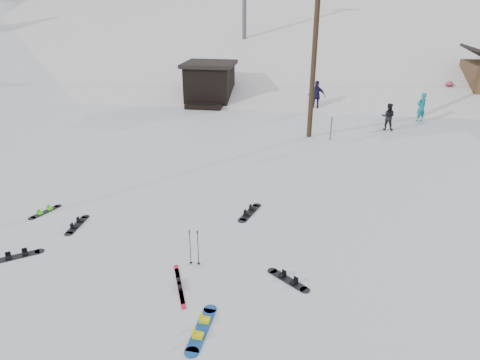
# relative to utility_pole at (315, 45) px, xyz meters

# --- Properties ---
(ground) EXTENTS (200.00, 200.00, 0.00)m
(ground) POSITION_rel_utility_pole_xyz_m (-2.00, -14.00, -4.68)
(ground) COLOR white
(ground) RESTS_ON ground
(ski_slope) EXTENTS (60.00, 85.24, 65.97)m
(ski_slope) POSITION_rel_utility_pole_xyz_m (-2.00, 41.00, -16.68)
(ski_slope) COLOR white
(ski_slope) RESTS_ON ground
(ridge_left) EXTENTS (47.54, 95.03, 58.38)m
(ridge_left) POSITION_rel_utility_pole_xyz_m (-38.00, 34.00, -15.68)
(ridge_left) COLOR white
(ridge_left) RESTS_ON ground
(treeline_left) EXTENTS (20.00, 64.00, 10.00)m
(treeline_left) POSITION_rel_utility_pole_xyz_m (-36.00, 26.00, -4.68)
(treeline_left) COLOR black
(treeline_left) RESTS_ON ground
(treeline_crest) EXTENTS (50.00, 6.00, 10.00)m
(treeline_crest) POSITION_rel_utility_pole_xyz_m (-2.00, 72.00, -4.68)
(treeline_crest) COLOR black
(treeline_crest) RESTS_ON ski_slope
(utility_pole) EXTENTS (2.00, 0.26, 9.00)m
(utility_pole) POSITION_rel_utility_pole_xyz_m (0.00, 0.00, 0.00)
(utility_pole) COLOR #3A2819
(utility_pole) RESTS_ON ground
(trail_sign) EXTENTS (0.50, 0.09, 1.85)m
(trail_sign) POSITION_rel_utility_pole_xyz_m (1.10, -0.42, -3.41)
(trail_sign) COLOR #595B60
(trail_sign) RESTS_ON ground
(lift_hut) EXTENTS (3.40, 4.10, 2.75)m
(lift_hut) POSITION_rel_utility_pole_xyz_m (-7.00, 6.94, -3.32)
(lift_hut) COLOR black
(lift_hut) RESTS_ON ground
(hero_snowboard) EXTENTS (0.39, 1.68, 0.12)m
(hero_snowboard) POSITION_rel_utility_pole_xyz_m (-2.11, -14.90, -4.65)
(hero_snowboard) COLOR #1A50AB
(hero_snowboard) RESTS_ON ground
(hero_skis) EXTENTS (0.83, 1.74, 0.10)m
(hero_skis) POSITION_rel_utility_pole_xyz_m (-3.05, -13.46, -4.65)
(hero_skis) COLOR red
(hero_skis) RESTS_ON ground
(ski_poles) EXTENTS (0.30, 0.08, 1.09)m
(ski_poles) POSITION_rel_utility_pole_xyz_m (-2.91, -12.47, -4.12)
(ski_poles) COLOR black
(ski_poles) RESTS_ON ground
(board_scatter_a) EXTENTS (1.21, 0.99, 0.10)m
(board_scatter_a) POSITION_rel_utility_pole_xyz_m (-8.02, -12.94, -4.65)
(board_scatter_a) COLOR black
(board_scatter_a) RESTS_ON ground
(board_scatter_b) EXTENTS (0.30, 1.41, 0.10)m
(board_scatter_b) POSITION_rel_utility_pole_xyz_m (-7.26, -10.95, -4.66)
(board_scatter_b) COLOR black
(board_scatter_b) RESTS_ON ground
(board_scatter_c) EXTENTS (0.61, 1.23, 0.09)m
(board_scatter_c) POSITION_rel_utility_pole_xyz_m (-8.82, -10.28, -4.66)
(board_scatter_c) COLOR black
(board_scatter_c) RESTS_ON ground
(board_scatter_d) EXTENTS (1.15, 0.95, 0.10)m
(board_scatter_d) POSITION_rel_utility_pole_xyz_m (-0.32, -12.78, -4.66)
(board_scatter_d) COLOR black
(board_scatter_d) RESTS_ON ground
(board_scatter_f) EXTENTS (0.63, 1.51, 0.11)m
(board_scatter_f) POSITION_rel_utility_pole_xyz_m (-1.85, -9.18, -4.65)
(board_scatter_f) COLOR black
(board_scatter_f) RESTS_ON ground
(skier_teal) EXTENTS (0.74, 0.67, 1.70)m
(skier_teal) POSITION_rel_utility_pole_xyz_m (6.43, 4.09, -3.83)
(skier_teal) COLOR #0C7B80
(skier_teal) RESTS_ON ground
(skier_dark) EXTENTS (0.82, 0.70, 1.49)m
(skier_dark) POSITION_rel_utility_pole_xyz_m (4.25, 1.97, -3.93)
(skier_dark) COLOR black
(skier_dark) RESTS_ON ground
(skier_pink) EXTENTS (1.04, 0.60, 1.59)m
(skier_pink) POSITION_rel_utility_pole_xyz_m (9.19, 9.02, -3.88)
(skier_pink) COLOR #B84159
(skier_pink) RESTS_ON ground
(skier_navy) EXTENTS (1.20, 0.70, 1.93)m
(skier_navy) POSITION_rel_utility_pole_xyz_m (0.34, 5.77, -3.72)
(skier_navy) COLOR #191638
(skier_navy) RESTS_ON ground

